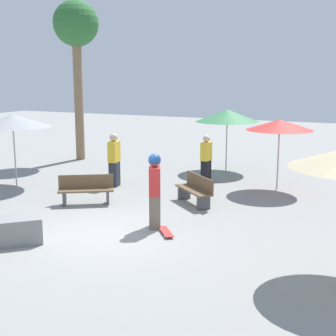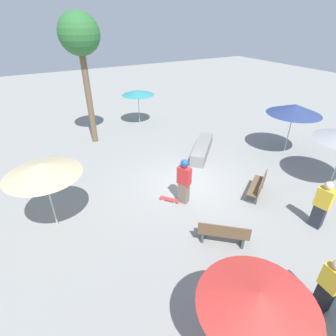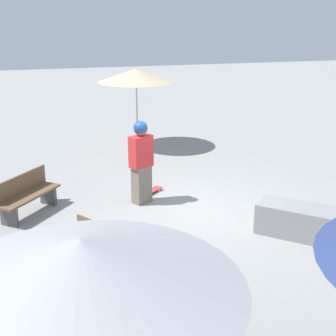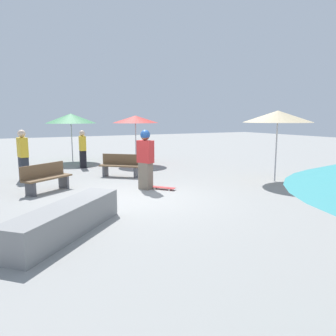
% 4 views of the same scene
% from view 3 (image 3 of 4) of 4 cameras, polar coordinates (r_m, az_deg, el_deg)
% --- Properties ---
extents(ground_plane, '(60.00, 60.00, 0.00)m').
position_cam_3_polar(ground_plane, '(10.11, 2.67, -5.27)').
color(ground_plane, gray).
extents(skater_main, '(0.47, 0.57, 1.87)m').
position_cam_3_polar(skater_main, '(10.24, -3.30, 1.04)').
color(skater_main, '#726656').
rests_on(skater_main, ground_plane).
extents(skateboard, '(0.67, 0.74, 0.07)m').
position_cam_3_polar(skateboard, '(11.03, -2.23, -2.89)').
color(skateboard, red).
rests_on(skateboard, ground_plane).
extents(bench_near, '(1.50, 1.37, 0.85)m').
position_cam_3_polar(bench_near, '(10.23, -16.86, -3.19)').
color(bench_near, '#47474C').
rests_on(bench_near, ground_plane).
extents(bench_far, '(1.58, 1.24, 0.85)m').
position_cam_3_polar(bench_far, '(7.68, -6.13, -9.77)').
color(bench_far, '#47474C').
rests_on(bench_far, ground_plane).
extents(shade_umbrella_grey, '(2.54, 2.54, 2.43)m').
position_cam_3_polar(shade_umbrella_grey, '(3.63, -10.45, -11.53)').
color(shade_umbrella_grey, '#B7B7BC').
rests_on(shade_umbrella_grey, ground_plane).
extents(shade_umbrella_tan, '(2.37, 2.37, 2.48)m').
position_cam_3_polar(shade_umbrella_tan, '(14.55, -3.90, 11.20)').
color(shade_umbrella_tan, '#B7B7BC').
rests_on(shade_umbrella_tan, ground_plane).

